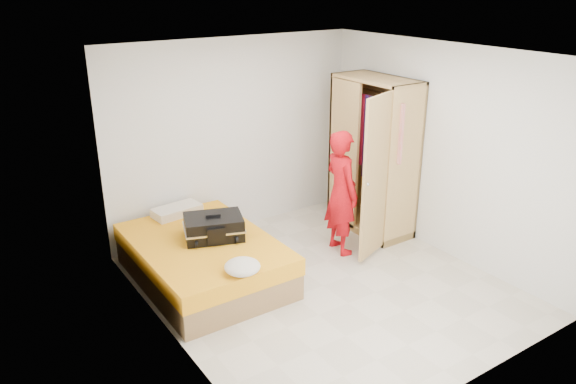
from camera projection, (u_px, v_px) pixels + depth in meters
room at (326, 179)px, 5.93m from camera, size 4.00×4.02×2.60m
bed at (204, 260)px, 6.45m from camera, size 1.42×2.02×0.50m
wardrobe at (373, 161)px, 7.45m from camera, size 1.14×1.39×2.10m
person at (341, 192)px, 6.96m from camera, size 0.44×0.62×1.59m
suitcase at (214, 227)px, 6.39m from camera, size 0.79×0.68×0.29m
round_cushion at (242, 267)px, 5.64m from camera, size 0.37×0.37×0.14m
pillow at (177, 211)px, 7.03m from camera, size 0.62×0.37×0.11m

